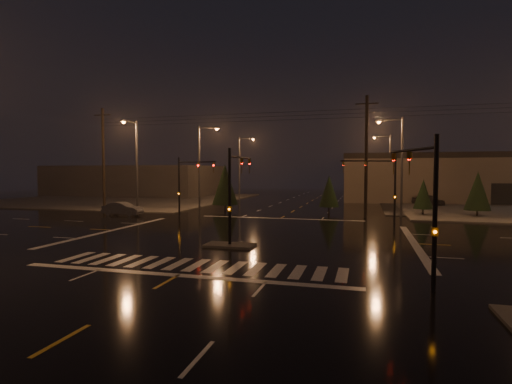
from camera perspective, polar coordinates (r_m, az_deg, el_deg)
ground at (r=28.38m, az=-1.10°, el=-6.34°), size 140.00×140.00×0.00m
sidewalk_nw at (r=68.49m, az=-18.36°, el=-0.96°), size 36.00×36.00×0.12m
median_island at (r=24.61m, az=-3.76°, el=-7.61°), size 3.00×1.60×0.15m
crosswalk at (r=20.07m, az=-8.49°, el=-10.28°), size 15.00×2.60×0.01m
stop_bar_near at (r=18.31m, az=-11.07°, el=-11.60°), size 16.00×0.50×0.01m
stop_bar_far at (r=38.95m, az=3.48°, el=-3.78°), size 16.00×0.50×0.01m
commercial_block at (r=81.15m, az=-16.64°, el=1.60°), size 30.00×18.00×5.60m
signal_mast_median at (r=25.08m, az=-3.09°, el=1.05°), size 0.25×4.59×6.00m
signal_mast_ne at (r=37.04m, az=17.76°, el=1.60°), size 4.84×1.86×6.00m
signal_mast_nw at (r=40.89m, az=-9.91°, el=1.82°), size 4.84×1.86×6.00m
signal_mast_se at (r=17.29m, az=22.98°, el=-0.20°), size 1.55×3.87×6.00m
streetlight_1 at (r=48.77m, az=-7.78°, el=4.38°), size 2.77×0.32×10.00m
streetlight_2 at (r=63.80m, az=-2.13°, el=4.08°), size 2.77×0.32×10.00m
streetlight_3 at (r=43.00m, az=19.72°, el=4.42°), size 2.77×0.32×10.00m
streetlight_4 at (r=62.96m, az=18.32°, el=3.94°), size 2.77×0.32×10.00m
streetlight_5 at (r=44.95m, az=-16.90°, el=4.40°), size 0.32×2.77×10.00m
utility_pole_0 at (r=50.66m, az=-20.97°, el=4.53°), size 2.20×0.32×12.00m
utility_pole_1 at (r=40.89m, az=15.47°, el=5.03°), size 2.20×0.32×12.00m
conifer_0 at (r=44.80m, az=22.78°, el=-0.28°), size 1.95×1.95×3.75m
conifer_1 at (r=45.60m, az=29.10°, el=0.15°), size 2.48×2.48×4.57m
conifer_3 at (r=46.73m, az=-4.44°, el=1.10°), size 3.02×3.02×5.42m
conifer_4 at (r=44.38m, az=10.39°, el=0.13°), size 2.20×2.20×4.14m
car_parked at (r=57.73m, az=23.38°, el=-1.06°), size 4.23×4.59×1.52m
car_crossing at (r=43.76m, az=-18.51°, el=-2.28°), size 4.21×1.49×1.38m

